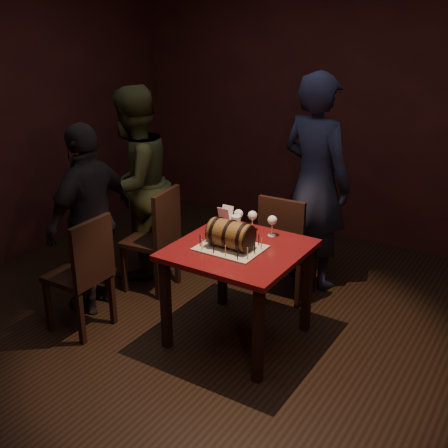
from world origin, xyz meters
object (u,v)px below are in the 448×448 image
Objects in this scene: chair_left_rear at (157,235)px; chair_left_front at (85,269)px; pint_of_ale at (236,226)px; person_left_front at (91,219)px; wine_glass_left at (238,215)px; person_left_rear at (134,184)px; chair_back at (285,242)px; pub_table at (239,261)px; barrel_cake at (231,234)px; person_back at (315,182)px; wine_glass_right at (272,221)px; wine_glass_mid at (252,216)px.

chair_left_rear and chair_left_front have the same top height.
pint_of_ale is 0.10× the size of person_left_front.
wine_glass_left is 1.20m from person_left_rear.
chair_back and chair_left_front have the same top height.
pub_table is 0.97× the size of chair_back.
pub_table is 0.52× the size of person_left_rear.
barrel_cake reaches higher than chair_left_front.
chair_back is at bearing 66.53° from wine_glass_left.
person_left_front is (-1.25, -0.20, 0.13)m from pub_table.
pub_table is at bearing 101.56° from person_back.
barrel_cake reaches higher than wine_glass_left.
person_back is at bearing 74.11° from wine_glass_left.
wine_glass_right is 0.17× the size of chair_back.
wine_glass_mid is (0.11, 0.03, -0.00)m from wine_glass_left.
chair_left_front is (-0.04, -0.82, 0.00)m from chair_left_rear.
chair_left_rear is at bearing 150.81° from person_left_front.
wine_glass_mid is 0.17× the size of chair_left_rear.
barrel_cake is 0.39× the size of chair_left_rear.
chair_left_front is at bearing -92.50° from chair_left_rear.
person_left_front is (-1.17, -0.53, -0.09)m from wine_glass_mid.
wine_glass_left is at bearing 121.53° from pub_table.
wine_glass_right is 0.09× the size of person_back.
chair_left_rear is 1.00× the size of chair_left_front.
pint_of_ale is 0.08× the size of person_back.
wine_glass_left is 0.28m from wine_glass_right.
wine_glass_left is at bearing 81.19° from person_left_rear.
person_back reaches higher than wine_glass_right.
wine_glass_right is 0.55m from chair_back.
wine_glass_mid is at bearing 102.94° from pub_table.
wine_glass_left is 1.00× the size of wine_glass_right.
person_back is 1.21× the size of person_left_front.
wine_glass_mid is at bearing 41.59° from chair_left_front.
person_left_rear is (-0.35, 0.99, 0.34)m from chair_left_front.
person_back reaches higher than chair_left_rear.
wine_glass_left is at bearing -0.44° from chair_left_rear.
chair_left_front is (-1.04, -1.26, 0.00)m from chair_back.
pint_of_ale is (0.04, -0.10, -0.05)m from wine_glass_left.
person_left_front reaches higher than chair_back.
chair_left_rear is 0.82m from chair_left_front.
chair_left_rear is 0.54× the size of person_left_rear.
pub_table is 1.20m from person_back.
person_back is (1.09, 1.68, 0.42)m from chair_left_front.
pint_of_ale is at bearing -115.46° from wine_glass_mid.
pub_table is at bearing 26.83° from chair_left_front.
chair_left_rear is at bearing -178.43° from wine_glass_mid.
wine_glass_mid is 1.31m from person_left_rear.
wine_glass_mid is (-0.04, 0.38, 0.01)m from barrel_cake.
wine_glass_left is at bearing 43.88° from chair_left_front.
pub_table is 5.59× the size of wine_glass_left.
person_left_front reaches higher than pub_table.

